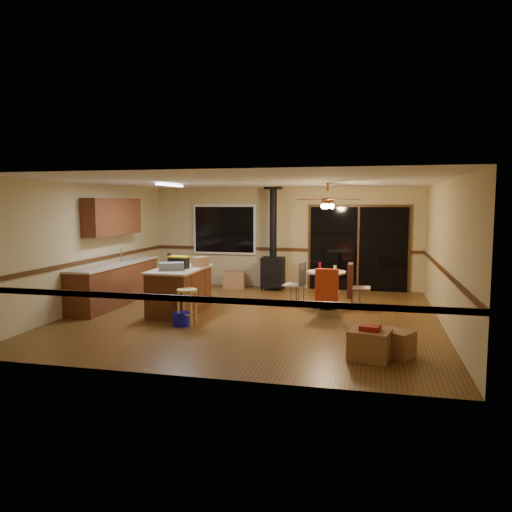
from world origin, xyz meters
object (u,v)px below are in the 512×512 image
(box_corner_b, at_px, (396,343))
(box_corner_a, at_px, (370,345))
(toolbox_black, at_px, (179,263))
(wood_stove, at_px, (273,261))
(kitchen_island, at_px, (180,290))
(toolbox_grey, at_px, (171,266))
(chair_right, at_px, (352,280))
(box_under_window, at_px, (234,280))
(chair_left, at_px, (298,279))
(blue_bucket, at_px, (181,319))
(dining_table, at_px, (326,283))
(bar_stool, at_px, (187,307))
(chair_near, at_px, (327,287))

(box_corner_b, bearing_deg, box_corner_a, -145.83)
(toolbox_black, height_order, box_corner_b, toolbox_black)
(wood_stove, bearing_deg, kitchen_island, -113.09)
(toolbox_grey, distance_m, toolbox_black, 0.35)
(chair_right, relative_size, box_under_window, 1.30)
(toolbox_black, bearing_deg, box_corner_a, -31.28)
(wood_stove, xyz_separation_m, chair_left, (0.93, -1.88, -0.14))
(blue_bucket, distance_m, chair_right, 3.67)
(wood_stove, distance_m, toolbox_grey, 3.63)
(box_corner_a, bearing_deg, box_corner_b, 34.17)
(toolbox_grey, bearing_deg, blue_bucket, -56.79)
(chair_left, bearing_deg, kitchen_island, -152.18)
(box_corner_a, bearing_deg, chair_left, 113.79)
(dining_table, bearing_deg, toolbox_black, -159.53)
(wood_stove, height_order, toolbox_grey, wood_stove)
(wood_stove, relative_size, toolbox_grey, 5.25)
(toolbox_black, distance_m, box_under_window, 3.18)
(dining_table, distance_m, box_under_window, 3.27)
(bar_stool, bearing_deg, kitchen_island, 118.30)
(kitchen_island, relative_size, blue_bucket, 5.64)
(box_under_window, bearing_deg, dining_table, -38.04)
(chair_left, bearing_deg, chair_near, -54.41)
(box_corner_a, bearing_deg, chair_near, 108.45)
(blue_bucket, distance_m, box_corner_b, 3.80)
(toolbox_grey, relative_size, blue_bucket, 1.61)
(chair_near, xyz_separation_m, box_corner_a, (0.82, -2.47, -0.39))
(chair_right, bearing_deg, toolbox_grey, -156.53)
(chair_near, height_order, chair_right, same)
(box_corner_b, bearing_deg, chair_left, 120.55)
(box_corner_a, bearing_deg, toolbox_grey, 152.87)
(blue_bucket, height_order, box_corner_b, box_corner_b)
(toolbox_black, xyz_separation_m, box_under_window, (0.29, 3.07, -0.79))
(chair_right, bearing_deg, dining_table, -174.28)
(blue_bucket, bearing_deg, bar_stool, 15.99)
(blue_bucket, xyz_separation_m, dining_table, (2.39, 2.13, 0.40))
(dining_table, relative_size, box_corner_b, 1.76)
(toolbox_black, bearing_deg, chair_left, 26.91)
(chair_right, bearing_deg, blue_bucket, -143.21)
(wood_stove, bearing_deg, toolbox_grey, -111.65)
(kitchen_island, relative_size, chair_right, 2.40)
(box_under_window, bearing_deg, box_corner_b, -53.03)
(wood_stove, xyz_separation_m, box_corner_a, (2.44, -5.30, -0.52))
(box_under_window, bearing_deg, toolbox_grey, -94.98)
(toolbox_grey, xyz_separation_m, toolbox_black, (0.01, 0.35, 0.03))
(dining_table, bearing_deg, chair_right, 5.72)
(box_under_window, bearing_deg, box_corner_a, -57.00)
(kitchen_island, xyz_separation_m, box_corner_b, (4.10, -2.01, -0.27))
(kitchen_island, bearing_deg, box_corner_b, -26.05)
(toolbox_black, xyz_separation_m, chair_left, (2.25, 1.14, -0.42))
(wood_stove, distance_m, box_corner_a, 5.86)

